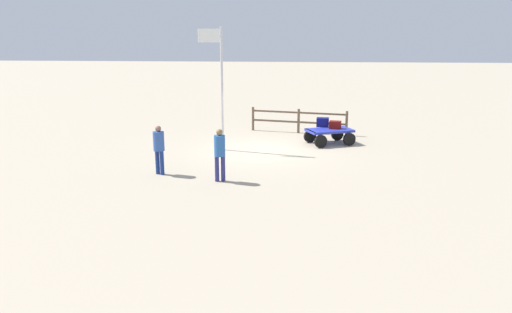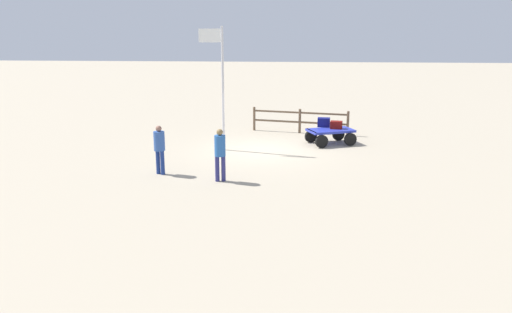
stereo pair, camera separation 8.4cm
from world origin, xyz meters
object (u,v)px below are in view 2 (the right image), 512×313
object	(u,v)px
worker_trailing	(159,146)
flagpole	(220,78)
luggage_cart	(330,134)
suitcase_olive	(324,122)
suitcase_maroon	(336,125)
worker_lead	(220,151)

from	to	relation	value
worker_trailing	flagpole	distance (m)	4.51
luggage_cart	suitcase_olive	world-z (taller)	suitcase_olive
suitcase_maroon	flagpole	xyz separation A→B (m)	(4.80, 1.62, 2.14)
luggage_cart	worker_trailing	size ratio (longest dim) A/B	1.31
suitcase_maroon	flagpole	distance (m)	5.50
flagpole	suitcase_olive	bearing A→B (deg)	-154.49
flagpole	worker_lead	bearing A→B (deg)	98.27
suitcase_maroon	worker_lead	bearing A→B (deg)	55.42
suitcase_maroon	worker_lead	world-z (taller)	worker_lead
luggage_cart	flagpole	world-z (taller)	flagpole
flagpole	suitcase_maroon	bearing A→B (deg)	-161.41
suitcase_maroon	worker_lead	distance (m)	7.33
luggage_cart	worker_trailing	distance (m)	8.01
worker_lead	luggage_cart	bearing A→B (deg)	-123.66
luggage_cart	flagpole	xyz separation A→B (m)	(4.54, 1.43, 2.48)
suitcase_olive	worker_lead	size ratio (longest dim) A/B	0.33
worker_lead	worker_trailing	xyz separation A→B (m)	(2.17, -0.65, -0.02)
worker_trailing	flagpole	xyz separation A→B (m)	(-1.53, -3.77, 1.95)
worker_lead	flagpole	xyz separation A→B (m)	(0.64, -4.42, 1.93)
suitcase_maroon	flagpole	world-z (taller)	flagpole
suitcase_maroon	luggage_cart	bearing A→B (deg)	34.90
worker_trailing	luggage_cart	bearing A→B (deg)	-139.42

